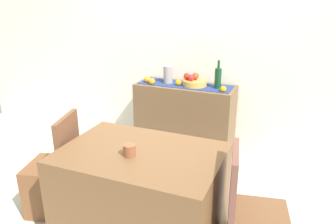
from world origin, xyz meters
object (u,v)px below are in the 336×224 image
(sideboard_console, at_px, (184,121))
(ceramic_vase, at_px, (168,75))
(coffee_cup, at_px, (130,150))
(dining_table, at_px, (142,195))
(chair_near_window, at_px, (55,183))
(wine_bottle, at_px, (218,78))
(fruit_bowl, at_px, (195,83))

(sideboard_console, distance_m, ceramic_vase, 0.57)
(coffee_cup, bearing_deg, dining_table, 62.14)
(chair_near_window, bearing_deg, sideboard_console, 64.37)
(sideboard_console, xyz_separation_m, coffee_cup, (0.12, -1.53, 0.35))
(chair_near_window, bearing_deg, wine_bottle, 53.62)
(wine_bottle, bearing_deg, sideboard_console, 180.00)
(sideboard_console, distance_m, coffee_cup, 1.58)
(sideboard_console, relative_size, ceramic_vase, 5.59)
(ceramic_vase, height_order, chair_near_window, ceramic_vase)
(sideboard_console, relative_size, wine_bottle, 3.63)
(dining_table, distance_m, coffee_cup, 0.42)
(sideboard_console, distance_m, chair_near_window, 1.61)
(fruit_bowl, bearing_deg, dining_table, -87.85)
(fruit_bowl, distance_m, coffee_cup, 1.54)
(wine_bottle, xyz_separation_m, coffee_cup, (-0.25, -1.53, -0.20))
(ceramic_vase, xyz_separation_m, chair_near_window, (-0.49, -1.45, -0.70))
(fruit_bowl, xyz_separation_m, wine_bottle, (0.26, 0.00, 0.08))
(dining_table, xyz_separation_m, chair_near_window, (-0.86, 0.00, -0.10))
(fruit_bowl, height_order, dining_table, fruit_bowl)
(sideboard_console, bearing_deg, chair_near_window, -115.63)
(coffee_cup, relative_size, chair_near_window, 0.10)
(wine_bottle, relative_size, ceramic_vase, 1.54)
(dining_table, height_order, chair_near_window, chair_near_window)
(fruit_bowl, xyz_separation_m, ceramic_vase, (-0.32, 0.00, 0.06))
(ceramic_vase, bearing_deg, fruit_bowl, 0.00)
(ceramic_vase, height_order, dining_table, ceramic_vase)
(ceramic_vase, distance_m, dining_table, 1.61)
(chair_near_window, bearing_deg, coffee_cup, -6.13)
(fruit_bowl, xyz_separation_m, coffee_cup, (0.01, -1.53, -0.12))
(ceramic_vase, bearing_deg, chair_near_window, -108.57)
(dining_table, relative_size, chair_near_window, 1.33)
(ceramic_vase, bearing_deg, dining_table, -75.50)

